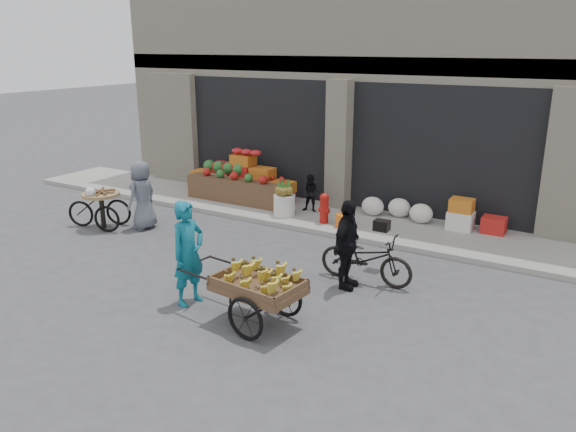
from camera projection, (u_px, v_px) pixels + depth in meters
The scene contains 15 objects.
ground at pixel (218, 277), 10.29m from camera, with size 80.00×80.00×0.00m, color #424244.
sidewalk at pixel (321, 217), 13.64m from camera, with size 18.00×2.20×0.12m, color gray.
building at pixel (387, 70), 15.90m from camera, with size 14.00×6.45×7.00m.
fruit_display at pixel (244, 178), 14.90m from camera, with size 3.10×1.12×1.24m.
pineapple_bin at pixel (284, 205), 13.50m from camera, with size 0.52×0.52×0.50m, color silver.
fire_hydrant at pixel (324, 207), 12.89m from camera, with size 0.22×0.22×0.71m.
orange_bucket at pixel (343, 220), 12.67m from camera, with size 0.32×0.32×0.30m, color orange.
right_bay_goods at pixel (436, 213), 12.75m from camera, with size 3.35×0.60×0.70m.
seated_person at pixel (311, 193), 13.74m from camera, with size 0.45×0.35×0.93m, color black.
banana_cart at pixel (256, 283), 8.38m from camera, with size 2.32×1.15×0.93m.
vendor_woman at pixel (188, 253), 9.02m from camera, with size 0.63×0.42×1.74m, color #10697F.
tricycle_cart at pixel (101, 204), 12.86m from camera, with size 1.45×1.08×0.95m.
vendor_grey at pixel (142, 195), 12.77m from camera, with size 0.78×0.50×1.59m, color slate.
bicycle at pixel (366, 258), 9.95m from camera, with size 0.60×1.72×0.90m, color black.
cyclist at pixel (347, 245), 9.61m from camera, with size 0.93×0.39×1.58m, color black.
Camera 1 is at (5.95, -7.52, 4.10)m, focal length 35.00 mm.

